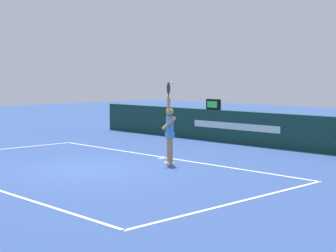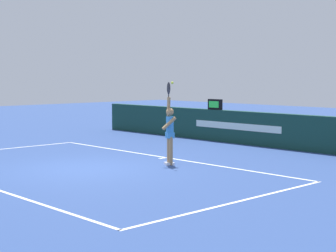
{
  "view_description": "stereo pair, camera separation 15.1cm",
  "coord_description": "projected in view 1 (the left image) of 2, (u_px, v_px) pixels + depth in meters",
  "views": [
    {
      "loc": [
        11.97,
        -8.52,
        2.48
      ],
      "look_at": [
        1.2,
        1.83,
        1.11
      ],
      "focal_mm": 58.85,
      "sensor_mm": 36.0,
      "label": 1
    },
    {
      "loc": [
        12.07,
        -8.41,
        2.48
      ],
      "look_at": [
        1.2,
        1.83,
        1.11
      ],
      "focal_mm": 58.85,
      "sensor_mm": 36.0,
      "label": 2
    }
  ],
  "objects": [
    {
      "name": "tennis_ball",
      "position": [
        172.0,
        83.0,
        15.07
      ],
      "size": [
        0.07,
        0.07,
        0.07
      ],
      "color": "#C8DB33"
    },
    {
      "name": "ground_plane",
      "position": [
        88.0,
        169.0,
        14.7
      ],
      "size": [
        60.0,
        60.0,
        0.0
      ],
      "primitive_type": "plane",
      "color": "navy"
    },
    {
      "name": "speed_display",
      "position": [
        213.0,
        104.0,
        20.98
      ],
      "size": [
        0.63,
        0.15,
        0.4
      ],
      "color": "black",
      "rests_on": "back_wall"
    },
    {
      "name": "court_lines",
      "position": [
        86.0,
        169.0,
        14.67
      ],
      "size": [
        10.57,
        6.0,
        0.0
      ],
      "color": "white",
      "rests_on": "ground"
    },
    {
      "name": "back_wall",
      "position": [
        254.0,
        129.0,
        19.65
      ],
      "size": [
        16.41,
        0.29,
        1.19
      ],
      "color": "#12372F",
      "rests_on": "ground"
    },
    {
      "name": "tennis_player",
      "position": [
        170.0,
        131.0,
        15.29
      ],
      "size": [
        0.44,
        0.45,
        2.32
      ],
      "color": "#9D7A4F",
      "rests_on": "ground"
    }
  ]
}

